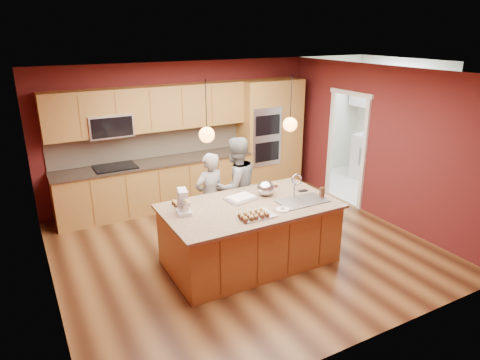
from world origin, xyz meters
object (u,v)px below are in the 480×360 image
person_left (210,197)px  stand_mixer (183,203)px  island (251,233)px  mixing_bowl (266,188)px  person_right (236,187)px

person_left → stand_mixer: person_left is taller
island → mixing_bowl: bearing=30.5°
person_right → mixing_bowl: bearing=92.1°
island → person_right: 1.04m
stand_mixer → mixing_bowl: (1.34, 0.05, -0.04)m
person_right → mixing_bowl: (0.13, -0.72, 0.19)m
person_right → mixing_bowl: size_ratio=6.07×
island → person_left: 1.00m
island → person_right: bearing=74.8°
person_left → island: bearing=94.0°
island → stand_mixer: island is taller
mixing_bowl → stand_mixer: bearing=-177.9°
stand_mixer → island: bearing=1.9°
stand_mixer → mixing_bowl: size_ratio=1.26×
person_right → stand_mixer: (-1.21, -0.77, 0.23)m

